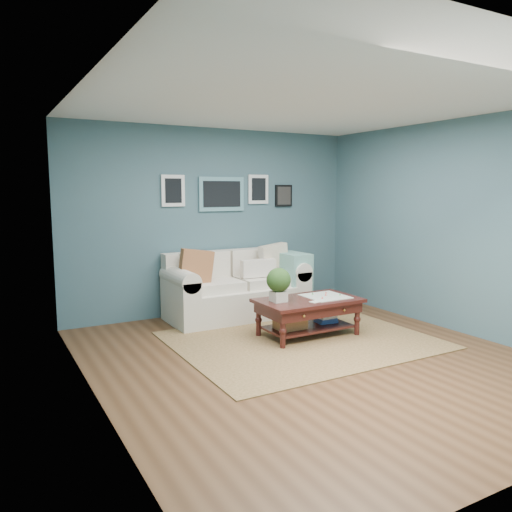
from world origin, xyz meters
TOP-DOWN VIEW (x-y plane):
  - room_shell at (0.00, 0.06)m, footprint 5.00×5.02m
  - area_rug at (0.27, 0.61)m, footprint 2.98×2.39m
  - loveseat at (0.19, 2.03)m, footprint 2.03×0.92m
  - coffee_table at (0.38, 0.74)m, footprint 1.26×0.74m

SIDE VIEW (x-z plane):
  - area_rug at x=0.27m, z-range 0.00..0.01m
  - coffee_table at x=0.38m, z-range -0.05..0.83m
  - loveseat at x=0.19m, z-range -0.10..0.94m
  - room_shell at x=0.00m, z-range 0.01..2.71m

